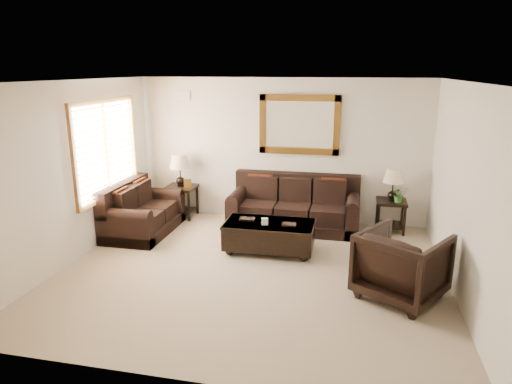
% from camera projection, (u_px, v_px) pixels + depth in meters
% --- Properties ---
extents(room, '(5.51, 5.01, 2.71)m').
position_uv_depth(room, '(251.00, 181.00, 6.31)').
color(room, gray).
rests_on(room, ground).
extents(window, '(0.07, 1.96, 1.66)m').
position_uv_depth(window, '(107.00, 149.00, 7.66)').
color(window, white).
rests_on(window, room).
extents(mirror, '(1.50, 0.06, 1.10)m').
position_uv_depth(mirror, '(299.00, 125.00, 8.43)').
color(mirror, '#49280E').
rests_on(mirror, room).
extents(air_vent, '(0.25, 0.02, 0.18)m').
position_uv_depth(air_vent, '(184.00, 96.00, 8.77)').
color(air_vent, '#999999').
rests_on(air_vent, room).
extents(sofa, '(2.35, 1.01, 0.96)m').
position_uv_depth(sofa, '(294.00, 209.00, 8.42)').
color(sofa, black).
rests_on(sofa, room).
extents(loveseat, '(0.96, 1.61, 0.91)m').
position_uv_depth(loveseat, '(141.00, 214.00, 8.17)').
color(loveseat, black).
rests_on(loveseat, room).
extents(end_table_left, '(0.57, 0.57, 1.26)m').
position_uv_depth(end_table_left, '(180.00, 177.00, 8.89)').
color(end_table_left, black).
rests_on(end_table_left, room).
extents(end_table_right, '(0.52, 0.52, 1.15)m').
position_uv_depth(end_table_right, '(392.00, 191.00, 8.11)').
color(end_table_right, black).
rests_on(end_table_right, room).
extents(coffee_table, '(1.44, 0.79, 0.61)m').
position_uv_depth(coffee_table, '(269.00, 233.00, 7.30)').
color(coffee_table, black).
rests_on(coffee_table, room).
extents(armchair, '(1.28, 1.26, 0.98)m').
position_uv_depth(armchair, '(402.00, 262.00, 5.78)').
color(armchair, black).
rests_on(armchair, floor).
extents(potted_plant, '(0.29, 0.32, 0.23)m').
position_uv_depth(potted_plant, '(399.00, 196.00, 8.02)').
color(potted_plant, '#2E6021').
rests_on(potted_plant, end_table_right).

